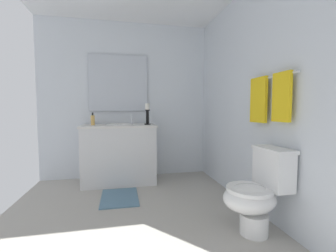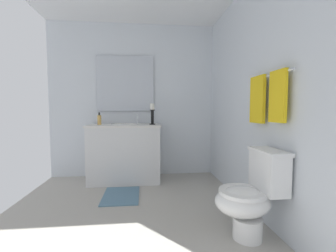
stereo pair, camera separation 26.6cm
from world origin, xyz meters
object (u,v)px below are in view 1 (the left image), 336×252
(towel_near_vanity, at_px, (259,100))
(towel_center, at_px, (282,97))
(soap_bottle, at_px, (93,120))
(bath_mat, at_px, (120,197))
(vanity_cabinet, at_px, (119,154))
(toilet, at_px, (257,193))
(mirror, at_px, (118,83))
(sink_basin, at_px, (119,127))
(candle_holder_tall, at_px, (147,113))
(towel_bar, at_px, (272,77))

(towel_near_vanity, height_order, towel_center, same)
(soap_bottle, bearing_deg, bath_mat, 30.14)
(vanity_cabinet, relative_size, toilet, 1.43)
(mirror, relative_size, soap_bottle, 5.00)
(towel_center, bearing_deg, sink_basin, -141.02)
(vanity_cabinet, distance_m, toilet, 2.04)
(sink_basin, xyz_separation_m, candle_holder_tall, (0.03, 0.41, 0.21))
(toilet, height_order, towel_bar, towel_bar)
(candle_holder_tall, bearing_deg, mirror, -127.09)
(soap_bottle, relative_size, toilet, 0.24)
(vanity_cabinet, xyz_separation_m, mirror, (-0.28, 0.00, 1.06))
(vanity_cabinet, xyz_separation_m, sink_basin, (0.00, 0.00, 0.39))
(soap_bottle, height_order, towel_bar, towel_bar)
(towel_bar, relative_size, bath_mat, 1.09)
(candle_holder_tall, xyz_separation_m, towel_center, (1.65, 0.95, 0.16))
(towel_near_vanity, relative_size, bath_mat, 0.74)
(toilet, bearing_deg, towel_center, 87.14)
(sink_basin, height_order, soap_bottle, soap_bottle)
(toilet, xyz_separation_m, towel_near_vanity, (-0.32, 0.20, 0.81))
(mirror, height_order, candle_holder_tall, mirror)
(candle_holder_tall, height_order, soap_bottle, candle_holder_tall)
(towel_center, bearing_deg, candle_holder_tall, -150.09)
(vanity_cabinet, bearing_deg, towel_center, 39.00)
(candle_holder_tall, relative_size, bath_mat, 0.52)
(mirror, bearing_deg, vanity_cabinet, -0.01)
(candle_holder_tall, bearing_deg, towel_center, 29.91)
(towel_near_vanity, bearing_deg, towel_bar, 6.27)
(mirror, xyz_separation_m, towel_near_vanity, (1.64, 1.37, -0.32))
(soap_bottle, bearing_deg, sink_basin, 88.93)
(toilet, relative_size, bath_mat, 1.25)
(vanity_cabinet, bearing_deg, bath_mat, 0.00)
(toilet, distance_m, towel_near_vanity, 0.89)
(mirror, xyz_separation_m, soap_bottle, (0.27, -0.37, -0.56))
(towel_bar, bearing_deg, vanity_cabinet, -137.75)
(towel_center, bearing_deg, vanity_cabinet, -141.00)
(sink_basin, relative_size, mirror, 0.45)
(mirror, bearing_deg, soap_bottle, -53.33)
(vanity_cabinet, bearing_deg, soap_bottle, -91.08)
(bath_mat, bearing_deg, towel_near_vanity, 61.69)
(mirror, bearing_deg, bath_mat, -0.00)
(candle_holder_tall, bearing_deg, towel_near_vanity, 35.65)
(vanity_cabinet, bearing_deg, toilet, 34.72)
(vanity_cabinet, xyz_separation_m, towel_bar, (1.53, 1.39, 0.95))
(mirror, distance_m, towel_center, 2.42)
(candle_holder_tall, distance_m, towel_center, 1.92)
(sink_basin, height_order, towel_near_vanity, towel_near_vanity)
(sink_basin, xyz_separation_m, toilet, (1.68, 1.16, -0.45))
(soap_bottle, bearing_deg, mirror, 126.67)
(mirror, xyz_separation_m, towel_bar, (1.81, 1.39, -0.12))
(towel_near_vanity, relative_size, towel_center, 1.05)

